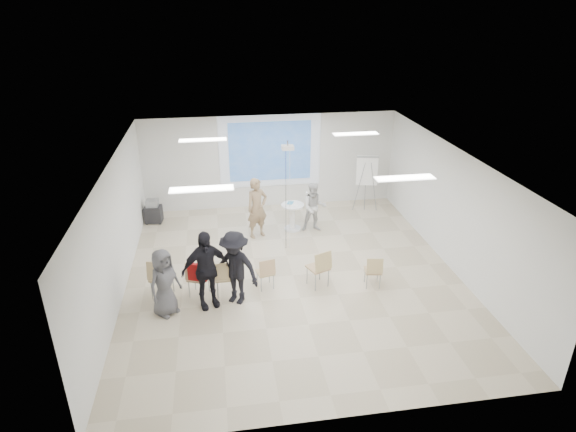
{
  "coord_description": "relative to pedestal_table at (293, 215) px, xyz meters",
  "views": [
    {
      "loc": [
        -1.68,
        -10.08,
        6.21
      ],
      "look_at": [
        0.0,
        0.8,
        1.25
      ],
      "focal_mm": 30.0,
      "sensor_mm": 36.0,
      "label": 1
    }
  ],
  "objects": [
    {
      "name": "fluor_panel_nw",
      "position": [
        -2.41,
        -0.57,
        2.51
      ],
      "size": [
        1.2,
        0.3,
        0.02
      ],
      "primitive_type": "cube",
      "color": "white",
      "rests_on": "ceiling"
    },
    {
      "name": "chair_left_mid",
      "position": [
        -2.7,
        -3.14,
        0.07
      ],
      "size": [
        0.56,
        0.58,
        0.9
      ],
      "rotation": [
        0.0,
        0.0,
        -0.38
      ],
      "color": "tan",
      "rests_on": "floor"
    },
    {
      "name": "laptop",
      "position": [
        -2.08,
        -3.12,
        0.03
      ],
      "size": [
        0.33,
        0.24,
        0.03
      ],
      "primitive_type": "imported",
      "rotation": [
        0.0,
        0.0,
        3.13
      ],
      "color": "black",
      "rests_on": "chair_left_inner"
    },
    {
      "name": "player_right",
      "position": [
        0.61,
        -0.15,
        0.35
      ],
      "size": [
        0.82,
        0.67,
        1.63
      ],
      "primitive_type": "imported",
      "rotation": [
        0.0,
        0.0,
        -0.06
      ],
      "color": "silver",
      "rests_on": "floor"
    },
    {
      "name": "pedestal_table",
      "position": [
        0.0,
        0.0,
        0.0
      ],
      "size": [
        0.89,
        0.89,
        0.83
      ],
      "rotation": [
        0.0,
        0.0,
        -0.43
      ],
      "color": "white",
      "rests_on": "floor"
    },
    {
      "name": "chair_left_inner",
      "position": [
        -2.08,
        -3.21,
        0.08
      ],
      "size": [
        0.43,
        0.46,
        0.91
      ],
      "rotation": [
        0.0,
        0.0,
        -0.01
      ],
      "color": "tan",
      "rests_on": "floor"
    },
    {
      "name": "audience_mid",
      "position": [
        -1.85,
        -3.48,
        0.52
      ],
      "size": [
        1.44,
        1.27,
        1.96
      ],
      "primitive_type": "imported",
      "rotation": [
        0.0,
        0.0,
        -0.57
      ],
      "color": "black",
      "rests_on": "floor"
    },
    {
      "name": "chair_far_left",
      "position": [
        -3.52,
        -3.07,
        0.12
      ],
      "size": [
        0.57,
        0.59,
        0.99
      ],
      "rotation": [
        0.0,
        0.0,
        -0.25
      ],
      "color": "tan",
      "rests_on": "floor"
    },
    {
      "name": "av_cart",
      "position": [
        -4.09,
        1.14,
        -0.12
      ],
      "size": [
        0.54,
        0.45,
        0.74
      ],
      "rotation": [
        0.0,
        0.0,
        -0.12
      ],
      "color": "black",
      "rests_on": "floor"
    },
    {
      "name": "wall_back",
      "position": [
        -0.41,
        1.98,
        1.04
      ],
      "size": [
        8.0,
        0.1,
        3.0
      ],
      "primitive_type": "cube",
      "color": "silver",
      "rests_on": "floor"
    },
    {
      "name": "floor",
      "position": [
        -0.41,
        -2.57,
        -0.51
      ],
      "size": [
        8.0,
        9.0,
        0.1
      ],
      "primitive_type": "cube",
      "color": "beige",
      "rests_on": "ground"
    },
    {
      "name": "chair_right_far",
      "position": [
        1.36,
        -3.37,
        0.02
      ],
      "size": [
        0.44,
        0.46,
        0.81
      ],
      "rotation": [
        0.0,
        0.0,
        -0.15
      ],
      "color": "tan",
      "rests_on": "floor"
    },
    {
      "name": "fluor_panel_se",
      "position": [
        1.59,
        -4.07,
        2.51
      ],
      "size": [
        1.2,
        0.3,
        0.02
      ],
      "primitive_type": "cube",
      "color": "white",
      "rests_on": "ceiling"
    },
    {
      "name": "ceiling",
      "position": [
        -0.41,
        -2.57,
        2.59
      ],
      "size": [
        8.0,
        9.0,
        0.1
      ],
      "primitive_type": "cube",
      "color": "white",
      "rests_on": "wall_back"
    },
    {
      "name": "controller_right",
      "position": [
        0.43,
        0.1,
        0.64
      ],
      "size": [
        0.05,
        0.13,
        0.04
      ],
      "primitive_type": "cube",
      "rotation": [
        0.0,
        0.0,
        -0.06
      ],
      "color": "white",
      "rests_on": "player_right"
    },
    {
      "name": "fluor_panel_sw",
      "position": [
        -2.41,
        -4.07,
        2.51
      ],
      "size": [
        1.2,
        0.3,
        0.02
      ],
      "primitive_type": "cube",
      "color": "white",
      "rests_on": "ceiling"
    },
    {
      "name": "red_jacket",
      "position": [
        -2.67,
        -3.29,
        0.26
      ],
      "size": [
        0.43,
        0.25,
        0.41
      ],
      "primitive_type": "cube",
      "rotation": [
        0.0,
        0.0,
        -0.38
      ],
      "color": "#A91415",
      "rests_on": "chair_left_mid"
    },
    {
      "name": "chair_center",
      "position": [
        -1.12,
        -3.06,
        0.02
      ],
      "size": [
        0.45,
        0.48,
        0.8
      ],
      "rotation": [
        0.0,
        0.0,
        0.22
      ],
      "color": "tan",
      "rests_on": "floor"
    },
    {
      "name": "audience_left",
      "position": [
        -2.48,
        -3.53,
        0.58
      ],
      "size": [
        1.38,
        1.07,
        2.08
      ],
      "primitive_type": "imported",
      "rotation": [
        0.0,
        0.0,
        0.32
      ],
      "color": "black",
      "rests_on": "floor"
    },
    {
      "name": "projection_image",
      "position": [
        -0.41,
        1.9,
        1.39
      ],
      "size": [
        2.6,
        0.01,
        1.9
      ],
      "primitive_type": "cube",
      "color": "#3468B3",
      "rests_on": "wall_back"
    },
    {
      "name": "projection_halo",
      "position": [
        -0.41,
        1.92,
        1.39
      ],
      "size": [
        3.2,
        0.01,
        2.3
      ],
      "primitive_type": "cube",
      "color": "silver",
      "rests_on": "wall_back"
    },
    {
      "name": "player_left",
      "position": [
        -1.06,
        -0.27,
        0.53
      ],
      "size": [
        0.86,
        0.75,
        1.98
      ],
      "primitive_type": "imported",
      "rotation": [
        0.0,
        0.0,
        0.43
      ],
      "color": "#9A7E5E",
      "rests_on": "floor"
    },
    {
      "name": "fluor_panel_ne",
      "position": [
        1.59,
        -0.57,
        2.51
      ],
      "size": [
        1.2,
        0.3,
        0.02
      ],
      "primitive_type": "cube",
      "color": "white",
      "rests_on": "ceiling"
    },
    {
      "name": "controller_left",
      "position": [
        -0.88,
        -0.02,
        0.84
      ],
      "size": [
        0.08,
        0.12,
        0.04
      ],
      "primitive_type": "cube",
      "rotation": [
        0.0,
        0.0,
        0.43
      ],
      "color": "silver",
      "rests_on": "player_left"
    },
    {
      "name": "ceiling_projector",
      "position": [
        -0.31,
        -1.08,
        2.23
      ],
      "size": [
        0.3,
        0.25,
        3.0
      ],
      "color": "white",
      "rests_on": "ceiling"
    },
    {
      "name": "audience_outer",
      "position": [
        -3.35,
        -3.68,
        0.4
      ],
      "size": [
        0.98,
        0.98,
        1.71
      ],
      "primitive_type": "imported",
      "rotation": [
        0.0,
        0.0,
        0.79
      ],
      "color": "#58585D",
      "rests_on": "floor"
    },
    {
      "name": "flipchart_easel",
      "position": [
        2.52,
        1.04,
        0.88
      ],
      "size": [
        0.77,
        0.6,
        1.81
      ],
      "rotation": [
        0.0,
        0.0,
        -0.22
      ],
      "color": "#95989D",
      "rests_on": "floor"
    },
    {
      "name": "wall_right",
      "position": [
        3.64,
        -2.57,
        1.04
      ],
      "size": [
        0.1,
        9.0,
        3.0
      ],
      "primitive_type": "cube",
      "color": "silver",
      "rests_on": "floor"
    },
    {
      "name": "wall_left",
      "position": [
        -4.46,
        -2.57,
        1.04
      ],
      "size": [
        0.1,
        9.0,
        3.0
      ],
      "primitive_type": "cube",
      "color": "silver",
      "rests_on": "floor"
    },
    {
      "name": "chair_right_inner",
      "position": [
        0.13,
        -3.17,
        0.11
      ],
      "size": [
        0.59,
        0.61,
        0.96
      ],
      "rotation": [
        0.0,
        0.0,
        0.38
      ],
      "color": "tan",
      "rests_on": "floor"
    }
  ]
}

